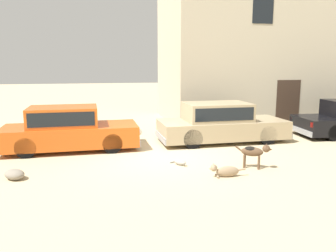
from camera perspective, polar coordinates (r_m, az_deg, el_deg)
ground_plane at (r=10.47m, az=-1.04°, el=-5.09°), size 80.00×80.00×0.00m
parked_sedan_nearest at (r=11.57m, az=-16.35°, el=-0.38°), size 4.48×1.80×1.43m
parked_sedan_second at (r=12.46m, az=8.72°, el=0.65°), size 4.74×1.90×1.41m
apartment_block at (r=19.09m, az=21.06°, el=12.37°), size 13.73×5.48×7.34m
stray_dog_spotted at (r=8.70m, az=9.53°, el=-7.41°), size 0.97×0.23×0.36m
stray_dog_tan at (r=9.48m, az=14.24°, el=-4.15°), size 0.90×0.55×0.71m
stray_cat at (r=9.59m, az=1.94°, el=-6.10°), size 0.38×0.54×0.15m
rubble_pile at (r=9.22m, az=-24.29°, el=-7.38°), size 0.68×0.67×0.25m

